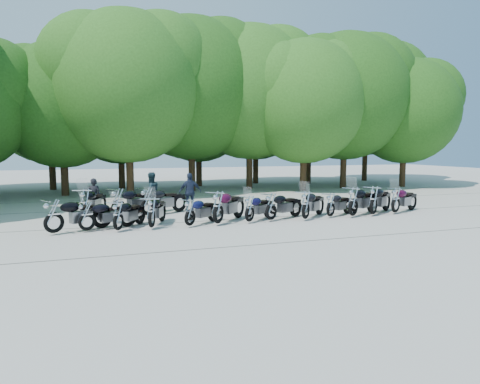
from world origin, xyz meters
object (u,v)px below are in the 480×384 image
object	(u,v)px
motorcycle_11	(374,199)
rider_0	(94,197)
motorcycle_4	(190,211)
motorcycle_10	(353,200)
motorcycle_2	(118,215)
motorcycle_14	(118,202)
motorcycle_13	(85,203)
rider_1	(151,193)
motorcycle_0	(54,215)
motorcycle_6	(250,208)
motorcycle_15	(147,200)
rider_2	(190,192)
motorcycle_1	(87,215)
motorcycle_12	(396,199)
motorcycle_3	(152,211)
motorcycle_8	(306,204)
motorcycle_5	(218,206)
motorcycle_7	(271,206)
motorcycle_9	(331,204)

from	to	relation	value
motorcycle_11	rider_0	size ratio (longest dim) A/B	1.59
motorcycle_11	rider_0	world-z (taller)	rider_0
motorcycle_4	motorcycle_10	distance (m)	6.83
motorcycle_2	motorcycle_14	distance (m)	2.82
motorcycle_13	rider_1	world-z (taller)	rider_1
motorcycle_0	motorcycle_4	xyz separation A→B (m)	(4.54, -0.09, -0.08)
motorcycle_6	motorcycle_15	xyz separation A→B (m)	(-3.51, 2.84, 0.08)
rider_2	motorcycle_0	bearing A→B (deg)	38.17
motorcycle_1	rider_2	distance (m)	5.71
motorcycle_10	motorcycle_14	bearing A→B (deg)	42.79
motorcycle_2	rider_1	world-z (taller)	rider_1
motorcycle_12	rider_0	bearing A→B (deg)	46.49
motorcycle_0	motorcycle_10	distance (m)	11.37
motorcycle_3	motorcycle_8	world-z (taller)	motorcycle_8
motorcycle_10	motorcycle_15	xyz separation A→B (m)	(-8.01, 2.95, -0.03)
motorcycle_0	motorcycle_2	world-z (taller)	motorcycle_0
motorcycle_2	motorcycle_3	distance (m)	1.15
motorcycle_0	motorcycle_12	world-z (taller)	motorcycle_0
motorcycle_2	motorcycle_4	bearing A→B (deg)	-145.35
motorcycle_15	rider_1	world-z (taller)	rider_1
motorcycle_1	motorcycle_2	xyz separation A→B (m)	(1.02, -0.28, -0.00)
motorcycle_12	motorcycle_15	size ratio (longest dim) A/B	0.96
motorcycle_4	motorcycle_6	world-z (taller)	motorcycle_6
motorcycle_5	rider_2	world-z (taller)	rider_2
motorcycle_7	motorcycle_8	size ratio (longest dim) A/B	0.95
motorcycle_3	motorcycle_15	bearing A→B (deg)	-72.64
motorcycle_6	motorcycle_9	world-z (taller)	motorcycle_6
motorcycle_0	motorcycle_8	distance (m)	9.18
motorcycle_15	rider_1	bearing A→B (deg)	-44.45
motorcycle_7	motorcycle_13	size ratio (longest dim) A/B	0.89
rider_0	motorcycle_5	bearing A→B (deg)	143.49
motorcycle_6	motorcycle_7	world-z (taller)	motorcycle_7
motorcycle_2	motorcycle_10	bearing A→B (deg)	-146.06
motorcycle_5	rider_2	bearing A→B (deg)	-43.91
motorcycle_2	motorcycle_10	world-z (taller)	motorcycle_10
motorcycle_2	motorcycle_5	xyz separation A→B (m)	(3.57, 0.09, 0.13)
motorcycle_15	motorcycle_2	bearing A→B (deg)	126.25
motorcycle_2	rider_2	bearing A→B (deg)	-96.46
motorcycle_1	motorcycle_6	xyz separation A→B (m)	(5.85, -0.14, 0.00)
motorcycle_10	motorcycle_9	bearing A→B (deg)	45.72
motorcycle_0	motorcycle_6	size ratio (longest dim) A/B	1.13
motorcycle_8	rider_0	world-z (taller)	rider_0
motorcycle_8	motorcycle_11	world-z (taller)	motorcycle_11
motorcycle_0	rider_1	size ratio (longest dim) A/B	1.33
motorcycle_10	motorcycle_5	bearing A→B (deg)	59.06
motorcycle_2	rider_1	size ratio (longest dim) A/B	1.18
rider_2	motorcycle_6	bearing A→B (deg)	114.18
motorcycle_11	motorcycle_1	bearing A→B (deg)	52.85
motorcycle_1	motorcycle_5	distance (m)	4.59
motorcycle_9	rider_2	bearing A→B (deg)	23.99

